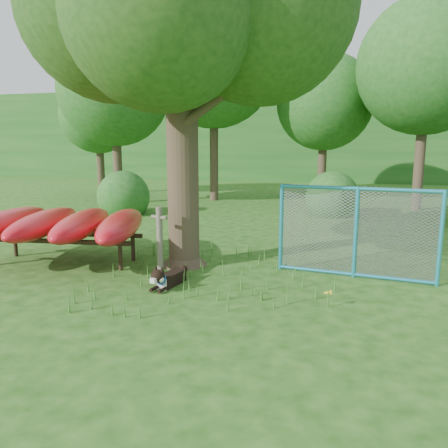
# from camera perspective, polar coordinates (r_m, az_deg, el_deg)

# --- Properties ---
(ground) EXTENTS (80.00, 80.00, 0.00)m
(ground) POSITION_cam_1_polar(r_m,az_deg,el_deg) (6.95, -4.11, -9.81)
(ground) COLOR #1C4B0F
(ground) RESTS_ON ground
(wooden_post) EXTENTS (0.34, 0.16, 1.26)m
(wooden_post) POSITION_cam_1_polar(r_m,az_deg,el_deg) (8.22, -8.40, -1.87)
(wooden_post) COLOR brown
(wooden_post) RESTS_ON ground
(kayak_rack) EXTENTS (3.83, 3.41, 1.06)m
(kayak_rack) POSITION_cam_1_polar(r_m,az_deg,el_deg) (9.39, -20.29, 0.01)
(kayak_rack) COLOR black
(kayak_rack) RESTS_ON ground
(husky_dog) EXTENTS (0.38, 0.98, 0.44)m
(husky_dog) POSITION_cam_1_polar(r_m,az_deg,el_deg) (7.52, -7.45, -7.03)
(husky_dog) COLOR black
(husky_dog) RESTS_ON ground
(fence_section) EXTENTS (2.82, 0.47, 2.76)m
(fence_section) POSITION_cam_1_polar(r_m,az_deg,el_deg) (8.20, 16.82, -1.06)
(fence_section) COLOR #2898BD
(fence_section) RESTS_ON ground
(wildflower_clump) EXTENTS (0.12, 0.11, 0.26)m
(wildflower_clump) POSITION_cam_1_polar(r_m,az_deg,el_deg) (6.73, 13.50, -8.88)
(wildflower_clump) COLOR #3F7C28
(wildflower_clump) RESTS_ON ground
(bg_tree_a) EXTENTS (4.40, 4.40, 6.70)m
(bg_tree_a) POSITION_cam_1_polar(r_m,az_deg,el_deg) (18.44, -14.13, 16.60)
(bg_tree_a) COLOR #3B2E20
(bg_tree_a) RESTS_ON ground
(bg_tree_b) EXTENTS (5.20, 5.20, 8.22)m
(bg_tree_b) POSITION_cam_1_polar(r_m,az_deg,el_deg) (19.15, -1.36, 20.06)
(bg_tree_b) COLOR #3B2E20
(bg_tree_b) RESTS_ON ground
(bg_tree_c) EXTENTS (4.00, 4.00, 6.12)m
(bg_tree_c) POSITION_cam_1_polar(r_m,az_deg,el_deg) (19.27, 13.00, 15.24)
(bg_tree_c) COLOR #3B2E20
(bg_tree_c) RESTS_ON ground
(bg_tree_d) EXTENTS (4.80, 4.80, 7.50)m
(bg_tree_d) POSITION_cam_1_polar(r_m,az_deg,el_deg) (17.63, 25.00, 18.24)
(bg_tree_d) COLOR #3B2E20
(bg_tree_d) RESTS_ON ground
(bg_tree_f) EXTENTS (3.60, 3.60, 5.55)m
(bg_tree_f) POSITION_cam_1_polar(r_m,az_deg,el_deg) (22.19, -16.12, 13.45)
(bg_tree_f) COLOR #3B2E20
(bg_tree_f) RESTS_ON ground
(shrub_left) EXTENTS (1.80, 1.80, 1.80)m
(shrub_left) POSITION_cam_1_polar(r_m,az_deg,el_deg) (15.59, -12.89, 1.29)
(shrub_left) COLOR #1D571C
(shrub_left) RESTS_ON ground
(shrub_mid) EXTENTS (1.80, 1.80, 1.80)m
(shrub_mid) POSITION_cam_1_polar(r_m,az_deg,el_deg) (15.37, 13.84, 1.12)
(shrub_mid) COLOR #1D571C
(shrub_mid) RESTS_ON ground
(wooded_hillside) EXTENTS (80.00, 12.00, 6.00)m
(wooded_hillside) POSITION_cam_1_polar(r_m,az_deg,el_deg) (34.25, 11.05, 11.23)
(wooded_hillside) COLOR #1D571C
(wooded_hillside) RESTS_ON ground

